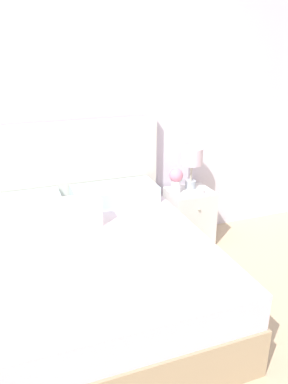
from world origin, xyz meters
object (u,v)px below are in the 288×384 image
Objects in this scene: flower_vase at (176,179)px; table_lamp at (192,160)px; nightstand at (189,217)px; teacup at (200,191)px; bed at (84,271)px.

table_lamp is at bearing 13.97° from flower_vase.
nightstand is 4.84× the size of teacup.
bed is 1.32m from flower_vase.
table_lamp is 0.25m from flower_vase.
flower_vase is at bearing 149.73° from teacup.
table_lamp reaches higher than flower_vase.
bed is at bearing -151.04° from nightstand.
table_lamp reaches higher than nightstand.
flower_vase is 2.03× the size of teacup.
bed is at bearing -149.56° from table_lamp.
bed is 16.29× the size of teacup.
flower_vase is at bearing 175.08° from nightstand.
nightstand is (1.21, 0.67, -0.04)m from bed.
bed reaches higher than teacup.
nightstand is 2.39× the size of flower_vase.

